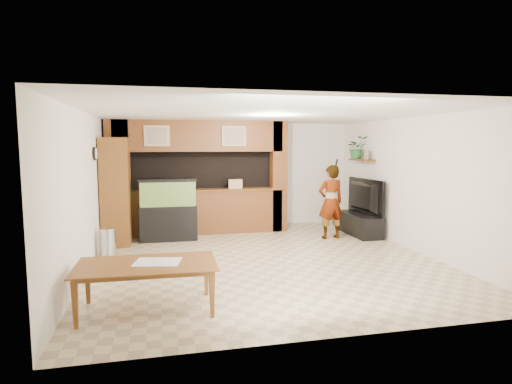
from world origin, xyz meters
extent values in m
plane|color=#C3B087|center=(0.00, 0.00, 0.00)|extent=(6.50, 6.50, 0.00)
plane|color=white|center=(0.00, 0.00, 2.60)|extent=(6.50, 6.50, 0.00)
plane|color=silver|center=(0.00, 3.25, 1.30)|extent=(6.00, 0.00, 6.00)
plane|color=silver|center=(-3.00, 0.00, 1.30)|extent=(0.00, 6.50, 6.50)
plane|color=silver|center=(3.00, 0.00, 1.30)|extent=(0.00, 6.50, 6.50)
cube|color=brown|center=(-0.90, 2.45, 0.50)|extent=(3.80, 0.35, 1.00)
cube|color=brown|center=(-0.90, 2.45, 1.02)|extent=(3.80, 0.43, 0.04)
cube|color=brown|center=(-0.90, 2.45, 2.25)|extent=(3.80, 0.35, 0.70)
cube|color=brown|center=(-2.70, 2.45, 1.30)|extent=(0.50, 0.35, 2.60)
cube|color=brown|center=(0.95, 2.45, 1.30)|extent=(0.35, 0.35, 2.60)
cube|color=black|center=(-0.90, 3.00, 1.45)|extent=(4.20, 0.45, 0.85)
cube|color=tan|center=(-1.85, 2.26, 2.25)|extent=(0.55, 0.03, 0.45)
cube|color=tan|center=(-1.85, 2.24, 2.25)|extent=(0.43, 0.01, 0.35)
cube|color=tan|center=(-0.15, 2.26, 2.25)|extent=(0.55, 0.03, 0.45)
cube|color=tan|center=(-0.15, 2.24, 2.25)|extent=(0.43, 0.01, 0.35)
cylinder|color=black|center=(-2.97, 1.00, 1.90)|extent=(0.04, 0.25, 0.25)
cylinder|color=white|center=(-2.94, 1.00, 1.90)|extent=(0.01, 0.21, 0.21)
cube|color=brown|center=(2.85, 1.95, 1.70)|extent=(0.25, 0.90, 0.04)
cube|color=brown|center=(-2.70, 1.85, 1.10)|extent=(0.55, 0.90, 2.20)
cylinder|color=#B2B2B7|center=(-2.78, 0.80, 0.27)|extent=(0.29, 0.29, 0.53)
cube|color=black|center=(-1.65, 1.95, 0.38)|extent=(1.21, 0.45, 0.75)
cube|color=#3D8E39|center=(-1.65, 1.95, 1.02)|extent=(1.16, 0.42, 0.52)
cube|color=black|center=(-1.65, 1.95, 1.31)|extent=(1.21, 0.45, 0.06)
cube|color=black|center=(2.65, 1.58, 0.24)|extent=(0.52, 1.42, 0.47)
imported|color=black|center=(2.65, 1.58, 0.88)|extent=(0.30, 1.42, 0.81)
cube|color=tan|center=(2.85, 1.73, 1.83)|extent=(0.04, 0.17, 0.22)
imported|color=#265F2D|center=(2.82, 2.16, 1.99)|extent=(0.51, 0.45, 0.54)
imported|color=#9B7D55|center=(1.83, 1.34, 0.81)|extent=(0.62, 0.44, 1.62)
cylinder|color=black|center=(1.88, 1.18, 1.68)|extent=(0.04, 0.11, 0.17)
imported|color=brown|center=(-2.00, -2.04, 0.30)|extent=(1.73, 0.99, 0.60)
cube|color=silver|center=(-1.87, -1.98, 0.61)|extent=(0.63, 0.51, 0.01)
cube|color=tan|center=(-0.09, 2.45, 1.15)|extent=(0.35, 0.26, 0.21)
camera|label=1|loc=(-1.81, -7.35, 2.08)|focal=30.00mm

